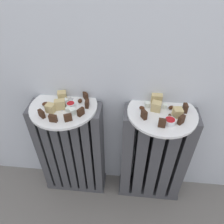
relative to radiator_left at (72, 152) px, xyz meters
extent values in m
cube|color=#47474C|center=(0.00, 0.00, -0.28)|extent=(0.35, 0.12, 0.03)
cube|color=#47474C|center=(-0.15, 0.00, 0.02)|extent=(0.04, 0.12, 0.57)
cube|color=#47474C|center=(-0.10, 0.00, 0.02)|extent=(0.04, 0.12, 0.57)
cube|color=#47474C|center=(-0.05, 0.00, 0.02)|extent=(0.04, 0.12, 0.57)
cube|color=#47474C|center=(0.00, 0.00, 0.02)|extent=(0.04, 0.12, 0.57)
cube|color=#47474C|center=(0.05, 0.00, 0.02)|extent=(0.04, 0.12, 0.57)
cube|color=#47474C|center=(0.10, 0.00, 0.02)|extent=(0.04, 0.12, 0.57)
cube|color=#47474C|center=(0.15, 0.00, 0.02)|extent=(0.04, 0.12, 0.57)
cube|color=#47474C|center=(0.43, 0.00, -0.28)|extent=(0.35, 0.12, 0.03)
cube|color=#47474C|center=(0.30, 0.00, 0.02)|extent=(0.05, 0.12, 0.57)
cube|color=#47474C|center=(0.36, 0.00, 0.02)|extent=(0.05, 0.12, 0.57)
cube|color=#47474C|center=(0.43, 0.00, 0.02)|extent=(0.05, 0.12, 0.57)
cube|color=#47474C|center=(0.50, 0.00, 0.02)|extent=(0.05, 0.12, 0.57)
cube|color=#47474C|center=(0.57, 0.00, 0.02)|extent=(0.05, 0.12, 0.57)
cylinder|color=white|center=(0.00, 0.00, 0.31)|extent=(0.30, 0.30, 0.01)
cylinder|color=white|center=(0.43, 0.00, 0.31)|extent=(0.30, 0.30, 0.01)
cube|color=#382114|center=(-0.07, -0.08, 0.33)|extent=(0.03, 0.03, 0.03)
cube|color=#382114|center=(-0.01, -0.11, 0.33)|extent=(0.03, 0.02, 0.03)
cube|color=#382114|center=(0.05, -0.10, 0.33)|extent=(0.04, 0.03, 0.03)
cube|color=#382114|center=(0.09, -0.06, 0.33)|extent=(0.03, 0.03, 0.03)
cube|color=#382114|center=(0.11, 0.00, 0.33)|extent=(0.02, 0.03, 0.03)
cube|color=#382114|center=(0.09, 0.06, 0.33)|extent=(0.03, 0.03, 0.03)
cube|color=tan|center=(-0.01, -0.02, 0.34)|extent=(0.05, 0.04, 0.04)
cube|color=tan|center=(-0.04, -0.05, 0.33)|extent=(0.04, 0.04, 0.04)
cube|color=tan|center=(-0.02, 0.05, 0.34)|extent=(0.05, 0.04, 0.04)
cube|color=white|center=(0.05, -0.05, 0.33)|extent=(0.04, 0.04, 0.03)
cube|color=white|center=(0.00, 0.02, 0.33)|extent=(0.03, 0.03, 0.02)
cube|color=white|center=(0.03, -0.04, 0.33)|extent=(0.02, 0.02, 0.02)
cube|color=white|center=(-0.03, 0.01, 0.33)|extent=(0.03, 0.03, 0.02)
ellipsoid|color=#3D1E0F|center=(-0.08, -0.01, 0.32)|extent=(0.03, 0.03, 0.02)
ellipsoid|color=#3D1E0F|center=(0.07, 0.03, 0.32)|extent=(0.02, 0.03, 0.02)
cylinder|color=white|center=(0.04, -0.01, 0.33)|extent=(0.04, 0.04, 0.02)
cylinder|color=#B21419|center=(0.04, -0.01, 0.33)|extent=(0.03, 0.03, 0.01)
cube|color=#382114|center=(0.35, -0.05, 0.34)|extent=(0.03, 0.03, 0.04)
cube|color=#382114|center=(0.42, -0.09, 0.34)|extent=(0.03, 0.02, 0.04)
cube|color=#382114|center=(0.50, -0.07, 0.34)|extent=(0.03, 0.03, 0.04)
cube|color=#382114|center=(0.53, 0.01, 0.34)|extent=(0.02, 0.03, 0.04)
cube|color=tan|center=(0.49, -0.02, 0.34)|extent=(0.04, 0.04, 0.04)
cube|color=tan|center=(0.41, 0.01, 0.34)|extent=(0.05, 0.04, 0.04)
cube|color=tan|center=(0.41, 0.06, 0.34)|extent=(0.05, 0.04, 0.05)
cube|color=white|center=(0.37, 0.03, 0.33)|extent=(0.02, 0.02, 0.02)
cube|color=white|center=(0.45, 0.03, 0.33)|extent=(0.02, 0.02, 0.02)
ellipsoid|color=#3D1E0F|center=(0.46, -0.04, 0.33)|extent=(0.02, 0.03, 0.02)
ellipsoid|color=#3D1E0F|center=(0.47, 0.02, 0.32)|extent=(0.03, 0.02, 0.02)
ellipsoid|color=#3D1E0F|center=(0.50, 0.01, 0.32)|extent=(0.03, 0.03, 0.02)
ellipsoid|color=#3D1E0F|center=(0.35, 0.01, 0.32)|extent=(0.03, 0.02, 0.02)
cylinder|color=white|center=(0.46, -0.07, 0.33)|extent=(0.05, 0.05, 0.02)
cylinder|color=#B21419|center=(0.46, -0.07, 0.33)|extent=(0.04, 0.04, 0.01)
cube|color=#B7B7BC|center=(0.01, -0.01, 0.32)|extent=(0.02, 0.07, 0.00)
cube|color=#B7B7BC|center=(0.02, 0.05, 0.32)|extent=(0.02, 0.03, 0.00)
camera|label=1|loc=(0.29, -0.72, 0.90)|focal=34.26mm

